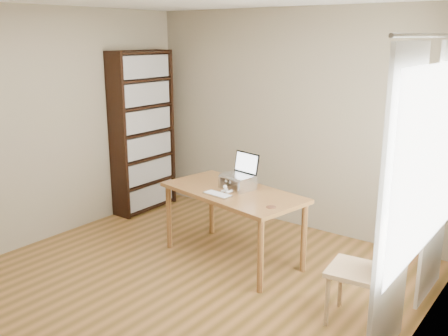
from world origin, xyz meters
TOP-DOWN VIEW (x-y plane):
  - room at (0.03, 0.01)m, footprint 4.04×4.54m
  - bookshelf at (-1.83, 1.55)m, footprint 0.30×0.90m
  - curtains at (1.92, 0.80)m, footprint 0.03×1.90m
  - desk at (0.05, 0.97)m, footprint 1.60×1.00m
  - laptop_stand at (0.05, 1.05)m, footprint 0.32×0.25m
  - laptop at (0.05, 1.11)m, footprint 0.36×0.32m
  - keyboard at (0.02, 0.75)m, footprint 0.31×0.16m
  - coaster at (0.63, 0.77)m, footprint 0.09×0.09m
  - cat at (0.05, 1.08)m, footprint 0.23×0.47m
  - chair at (1.62, 0.59)m, footprint 0.47×0.47m

SIDE VIEW (x-z plane):
  - chair at x=1.62m, z-range 0.04..1.00m
  - desk at x=0.05m, z-range 0.28..1.03m
  - coaster at x=0.63m, z-range 0.75..0.76m
  - keyboard at x=0.02m, z-range 0.75..0.77m
  - cat at x=0.05m, z-range 0.74..0.88m
  - laptop_stand at x=0.05m, z-range 0.77..0.90m
  - laptop at x=0.05m, z-range 0.83..1.05m
  - bookshelf at x=-1.83m, z-range 0.00..2.10m
  - curtains at x=1.92m, z-range 0.05..2.29m
  - room at x=0.03m, z-range -0.02..2.62m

